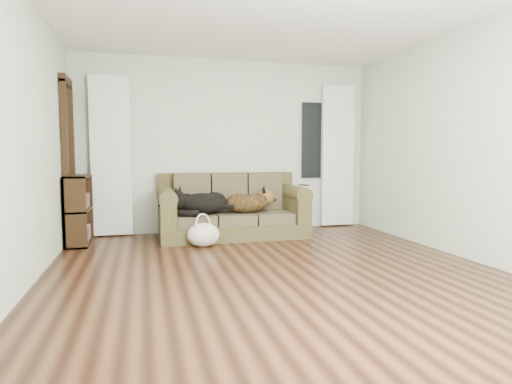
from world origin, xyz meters
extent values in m
plane|color=black|center=(0.00, 0.00, 0.00)|extent=(5.00, 5.00, 0.00)
plane|color=white|center=(0.00, 0.00, 2.60)|extent=(5.00, 5.00, 0.00)
cube|color=#AFC6A2|center=(0.00, 2.50, 1.30)|extent=(4.50, 0.04, 2.60)
cube|color=#AFC6A2|center=(-2.25, 0.00, 1.30)|extent=(0.04, 5.00, 2.60)
cube|color=#AFC6A2|center=(2.25, 0.00, 1.30)|extent=(0.04, 5.00, 2.60)
cube|color=silver|center=(-1.70, 2.42, 1.15)|extent=(0.55, 0.08, 2.25)
cube|color=silver|center=(1.80, 2.42, 1.15)|extent=(0.55, 0.08, 2.25)
cube|color=black|center=(1.45, 2.47, 1.40)|extent=(0.50, 0.03, 1.20)
cube|color=black|center=(-2.20, 2.05, 1.05)|extent=(0.07, 0.60, 2.10)
cube|color=#443923|center=(-0.03, 1.98, 0.45)|extent=(2.05, 0.89, 0.84)
ellipsoid|color=black|center=(-0.52, 1.89, 0.48)|extent=(0.74, 0.54, 0.30)
ellipsoid|color=black|center=(0.20, 1.92, 0.49)|extent=(0.69, 0.51, 0.29)
cube|color=black|center=(1.00, 1.85, 0.73)|extent=(0.12, 0.18, 0.02)
ellipsoid|color=beige|center=(-0.54, 1.40, 0.16)|extent=(0.51, 0.45, 0.30)
cube|color=black|center=(-2.09, 1.98, 0.50)|extent=(0.35, 0.75, 0.90)
camera|label=1|loc=(-1.26, -3.98, 1.17)|focal=30.00mm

